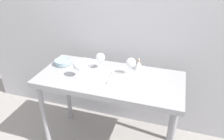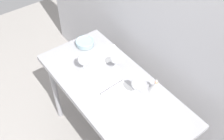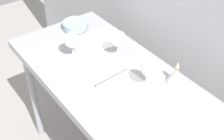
{
  "view_description": "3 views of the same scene",
  "coord_description": "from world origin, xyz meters",
  "px_view_note": "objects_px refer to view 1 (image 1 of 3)",
  "views": [
    {
      "loc": [
        0.55,
        -1.68,
        1.94
      ],
      "look_at": [
        0.01,
        0.05,
        0.95
      ],
      "focal_mm": 34.1,
      "sensor_mm": 36.0,
      "label": 1
    },
    {
      "loc": [
        1.11,
        -0.85,
        2.51
      ],
      "look_at": [
        -0.07,
        0.04,
        1.01
      ],
      "focal_mm": 42.69,
      "sensor_mm": 36.0,
      "label": 2
    },
    {
      "loc": [
        1.05,
        -0.8,
        2.01
      ],
      "look_at": [
        0.02,
        -0.03,
        0.98
      ],
      "focal_mm": 50.31,
      "sensor_mm": 36.0,
      "label": 3
    }
  ],
  "objects_px": {
    "wine_glass_far_left": "(100,58)",
    "tasting_bowl": "(62,62)",
    "tasting_sheet_lower": "(85,64)",
    "open_notebook": "(109,77)",
    "wine_glass_far_right": "(131,63)",
    "decanter_funnel": "(139,65)",
    "wine_glass_near_left": "(78,66)",
    "tasting_sheet_upper": "(156,75)"
  },
  "relations": [
    {
      "from": "wine_glass_far_right",
      "to": "decanter_funnel",
      "type": "xyz_separation_m",
      "value": [
        0.05,
        0.15,
        -0.08
      ]
    },
    {
      "from": "wine_glass_far_right",
      "to": "tasting_sheet_lower",
      "type": "bearing_deg",
      "value": 170.52
    },
    {
      "from": "wine_glass_near_left",
      "to": "open_notebook",
      "type": "bearing_deg",
      "value": 13.9
    },
    {
      "from": "tasting_sheet_upper",
      "to": "tasting_bowl",
      "type": "distance_m",
      "value": 0.99
    },
    {
      "from": "tasting_sheet_lower",
      "to": "tasting_bowl",
      "type": "distance_m",
      "value": 0.24
    },
    {
      "from": "wine_glass_near_left",
      "to": "decanter_funnel",
      "type": "relative_size",
      "value": 1.24
    },
    {
      "from": "wine_glass_far_right",
      "to": "tasting_sheet_lower",
      "type": "xyz_separation_m",
      "value": [
        -0.52,
        0.09,
        -0.13
      ]
    },
    {
      "from": "open_notebook",
      "to": "wine_glass_near_left",
      "type": "bearing_deg",
      "value": -168.69
    },
    {
      "from": "wine_glass_near_left",
      "to": "open_notebook",
      "type": "xyz_separation_m",
      "value": [
        0.29,
        0.07,
        -0.11
      ]
    },
    {
      "from": "tasting_sheet_lower",
      "to": "tasting_bowl",
      "type": "bearing_deg",
      "value": -151.82
    },
    {
      "from": "wine_glass_far_right",
      "to": "wine_glass_far_left",
      "type": "bearing_deg",
      "value": 171.22
    },
    {
      "from": "tasting_sheet_lower",
      "to": "open_notebook",
      "type": "bearing_deg",
      "value": -20.58
    },
    {
      "from": "wine_glass_far_right",
      "to": "tasting_sheet_upper",
      "type": "height_order",
      "value": "wine_glass_far_right"
    },
    {
      "from": "wine_glass_far_right",
      "to": "open_notebook",
      "type": "xyz_separation_m",
      "value": [
        -0.19,
        -0.1,
        -0.13
      ]
    },
    {
      "from": "tasting_sheet_upper",
      "to": "decanter_funnel",
      "type": "distance_m",
      "value": 0.21
    },
    {
      "from": "wine_glass_far_left",
      "to": "decanter_funnel",
      "type": "distance_m",
      "value": 0.4
    },
    {
      "from": "wine_glass_far_left",
      "to": "tasting_sheet_upper",
      "type": "height_order",
      "value": "wine_glass_far_left"
    },
    {
      "from": "tasting_bowl",
      "to": "wine_glass_near_left",
      "type": "bearing_deg",
      "value": -33.76
    },
    {
      "from": "wine_glass_near_left",
      "to": "tasting_sheet_lower",
      "type": "xyz_separation_m",
      "value": [
        -0.04,
        0.26,
        -0.12
      ]
    },
    {
      "from": "wine_glass_far_left",
      "to": "wine_glass_near_left",
      "type": "distance_m",
      "value": 0.27
    },
    {
      "from": "tasting_sheet_upper",
      "to": "open_notebook",
      "type": "bearing_deg",
      "value": -119.55
    },
    {
      "from": "open_notebook",
      "to": "tasting_sheet_upper",
      "type": "bearing_deg",
      "value": 20.19
    },
    {
      "from": "wine_glass_far_left",
      "to": "tasting_bowl",
      "type": "distance_m",
      "value": 0.43
    },
    {
      "from": "open_notebook",
      "to": "tasting_sheet_upper",
      "type": "height_order",
      "value": "open_notebook"
    },
    {
      "from": "wine_glass_far_left",
      "to": "decanter_funnel",
      "type": "xyz_separation_m",
      "value": [
        0.38,
        0.1,
        -0.07
      ]
    },
    {
      "from": "tasting_sheet_upper",
      "to": "tasting_bowl",
      "type": "bearing_deg",
      "value": -138.43
    },
    {
      "from": "wine_glass_far_left",
      "to": "decanter_funnel",
      "type": "height_order",
      "value": "wine_glass_far_left"
    },
    {
      "from": "open_notebook",
      "to": "wine_glass_far_right",
      "type": "bearing_deg",
      "value": 26.77
    },
    {
      "from": "wine_glass_far_left",
      "to": "tasting_sheet_upper",
      "type": "xyz_separation_m",
      "value": [
        0.57,
        0.02,
        -0.12
      ]
    },
    {
      "from": "tasting_bowl",
      "to": "wine_glass_far_right",
      "type": "bearing_deg",
      "value": -0.61
    },
    {
      "from": "wine_glass_far_left",
      "to": "open_notebook",
      "type": "height_order",
      "value": "wine_glass_far_left"
    },
    {
      "from": "tasting_bowl",
      "to": "decanter_funnel",
      "type": "distance_m",
      "value": 0.81
    },
    {
      "from": "tasting_sheet_lower",
      "to": "tasting_sheet_upper",
      "type": "bearing_deg",
      "value": 8.48
    },
    {
      "from": "open_notebook",
      "to": "decanter_funnel",
      "type": "bearing_deg",
      "value": 44.51
    },
    {
      "from": "wine_glass_far_left",
      "to": "open_notebook",
      "type": "bearing_deg",
      "value": -47.3
    },
    {
      "from": "wine_glass_far_right",
      "to": "tasting_bowl",
      "type": "xyz_separation_m",
      "value": [
        -0.75,
        0.01,
        -0.1
      ]
    },
    {
      "from": "wine_glass_far_left",
      "to": "tasting_bowl",
      "type": "height_order",
      "value": "wine_glass_far_left"
    },
    {
      "from": "wine_glass_far_left",
      "to": "tasting_sheet_lower",
      "type": "distance_m",
      "value": 0.22
    },
    {
      "from": "wine_glass_near_left",
      "to": "decanter_funnel",
      "type": "bearing_deg",
      "value": 31.84
    },
    {
      "from": "wine_glass_far_left",
      "to": "tasting_sheet_upper",
      "type": "distance_m",
      "value": 0.58
    },
    {
      "from": "tasting_sheet_upper",
      "to": "tasting_sheet_lower",
      "type": "height_order",
      "value": "same"
    },
    {
      "from": "wine_glass_far_left",
      "to": "tasting_sheet_lower",
      "type": "xyz_separation_m",
      "value": [
        -0.19,
        0.04,
        -0.12
      ]
    }
  ]
}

